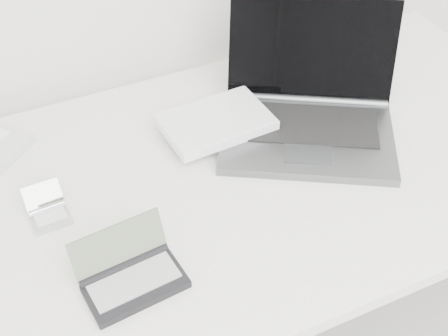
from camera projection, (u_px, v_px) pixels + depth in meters
name	position (u px, v px, depth m)	size (l,w,h in m)	color
desk	(229.00, 189.00, 1.35)	(1.60, 0.80, 0.73)	white
laptop_large	(287.00, 114.00, 1.40)	(0.56, 0.48, 0.25)	#595B5E
pda_silver	(49.00, 212.00, 1.22)	(0.08, 0.09, 0.06)	silver
palmtop_charcoal	(131.00, 275.00, 1.10)	(0.19, 0.14, 0.09)	black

